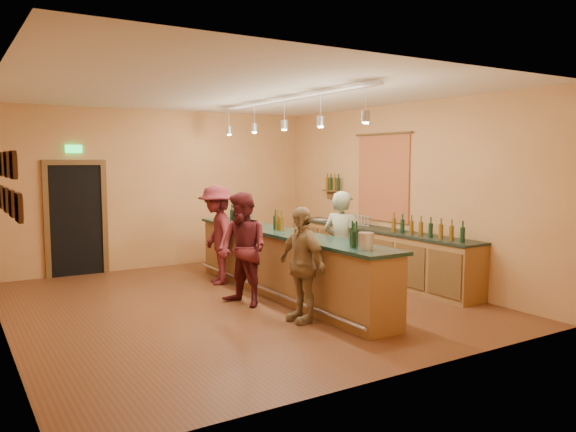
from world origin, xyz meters
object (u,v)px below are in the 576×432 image
customer_a (243,249)px  customer_b (302,264)px  bartender (342,247)px  bar_stool (296,237)px  back_counter (379,253)px  tasting_bar (284,259)px  customer_c (217,235)px

customer_a → customer_b: 1.19m
bartender → customer_a: (-1.39, 0.60, -0.01)m
bar_stool → back_counter: bearing=-75.2°
customer_a → bar_stool: customer_a is taller
bartender → customer_a: size_ratio=1.01×
tasting_bar → bartender: bearing=-55.4°
tasting_bar → bar_stool: tasting_bar is taller
bartender → customer_b: (-1.10, -0.56, -0.08)m
bartender → customer_b: size_ratio=1.10×
customer_c → bar_stool: bearing=123.2°
back_counter → customer_b: bearing=-150.4°
back_counter → tasting_bar: 2.16m
customer_a → bar_stool: (2.46, 2.40, -0.27)m
back_counter → customer_c: bearing=155.8°
bartender → customer_a: bartender is taller
back_counter → customer_a: size_ratio=2.65×
customer_b → bar_stool: customer_b is taller
customer_c → bar_stool: customer_c is taller
back_counter → bartender: (-1.60, -0.98, 0.38)m
customer_a → customer_b: (0.29, -1.16, -0.07)m
tasting_bar → customer_a: size_ratio=2.97×
customer_b → bar_stool: bearing=144.4°
back_counter → customer_b: customer_b is taller
tasting_bar → customer_b: size_ratio=3.24×
back_counter → customer_a: customer_a is taller
back_counter → customer_c: (-2.70, 1.21, 0.39)m
customer_a → bar_stool: size_ratio=2.35×
bartender → customer_c: bearing=4.1°
customer_b → customer_c: customer_c is taller
customer_a → tasting_bar: bearing=87.0°
customer_a → customer_c: bearing=153.3°
tasting_bar → customer_c: size_ratio=2.90×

